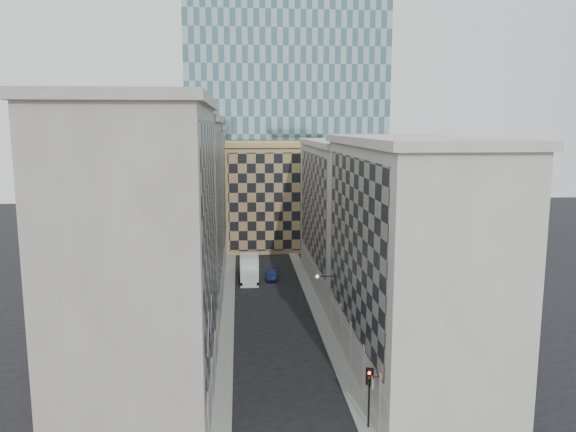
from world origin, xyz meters
TOP-DOWN VIEW (x-y plane):
  - sidewalk_west at (-5.25, 30.00)m, footprint 1.50×100.00m
  - sidewalk_east at (5.25, 30.00)m, footprint 1.50×100.00m
  - bldg_left_a at (-10.88, 11.00)m, footprint 10.80×22.80m
  - bldg_left_b at (-10.88, 33.00)m, footprint 10.80×22.80m
  - bldg_left_c at (-10.88, 55.00)m, footprint 10.80×22.80m
  - bldg_right_a at (10.88, 15.00)m, footprint 10.80×26.80m
  - bldg_right_b at (10.89, 42.00)m, footprint 10.80×28.80m
  - tan_block at (2.00, 67.90)m, footprint 16.80×14.80m
  - church_tower at (0.00, 82.00)m, footprint 7.20×7.20m
  - flagpoles_left at (-5.90, 6.00)m, footprint 0.10×6.33m
  - bracket_lamp at (4.38, 24.00)m, footprint 1.98×0.36m
  - traffic_light at (5.32, 5.07)m, footprint 0.54×0.54m
  - box_truck at (-2.47, 44.91)m, footprint 2.66×6.39m
  - dark_car at (0.71, 45.42)m, footprint 1.86×4.35m
  - shop_sign at (5.42, 4.56)m, footprint 0.82×0.72m

SIDE VIEW (x-z plane):
  - sidewalk_west at x=-5.25m, z-range 0.00..0.15m
  - sidewalk_east at x=5.25m, z-range 0.00..0.15m
  - dark_car at x=0.71m, z-range 0.00..1.39m
  - box_truck at x=-2.47m, z-range -0.23..3.26m
  - traffic_light at x=5.32m, z-range 1.11..5.57m
  - shop_sign at x=5.42m, z-range 3.44..4.23m
  - bracket_lamp at x=4.38m, z-range 6.02..6.38m
  - flagpoles_left at x=-5.90m, z-range 6.83..9.17m
  - tan_block at x=2.00m, z-range 0.04..18.84m
  - bldg_right_b at x=10.89m, z-range 0.00..19.70m
  - bldg_right_a at x=10.88m, z-range -0.03..20.67m
  - bldg_left_c at x=-10.88m, z-range -0.02..21.68m
  - bldg_left_b at x=-10.88m, z-range -0.03..22.67m
  - bldg_left_a at x=-10.88m, z-range -0.03..23.67m
  - church_tower at x=0.00m, z-range 1.20..52.70m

